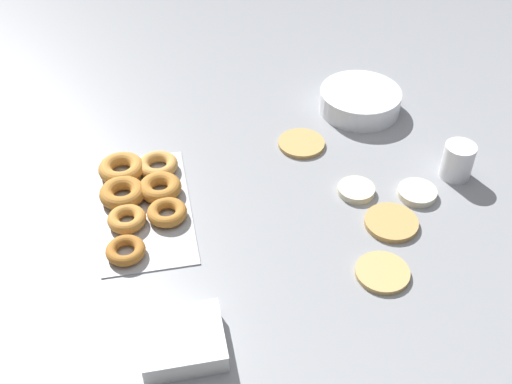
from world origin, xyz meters
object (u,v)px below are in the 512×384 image
(pancake_1, at_px, (416,191))
(pancake_2, at_px, (356,190))
(pancake_0, at_px, (382,273))
(pancake_3, at_px, (301,143))
(paper_cup, at_px, (458,161))
(container_stack, at_px, (183,341))
(pancake_4, at_px, (391,223))
(donut_tray, at_px, (140,195))
(batter_bowl, at_px, (360,100))

(pancake_1, relative_size, pancake_2, 1.05)
(pancake_0, xyz_separation_m, pancake_3, (-0.43, -0.05, -0.00))
(pancake_1, bearing_deg, paper_cup, 112.18)
(pancake_3, xyz_separation_m, container_stack, (0.52, -0.34, 0.02))
(pancake_2, relative_size, pancake_4, 0.73)
(pancake_0, relative_size, container_stack, 0.74)
(donut_tray, distance_m, paper_cup, 0.71)
(pancake_2, distance_m, pancake_3, 0.21)
(batter_bowl, xyz_separation_m, container_stack, (0.64, -0.53, -0.01))
(batter_bowl, bearing_deg, pancake_1, 3.73)
(pancake_2, bearing_deg, pancake_3, -158.14)
(batter_bowl, distance_m, paper_cup, 0.32)
(pancake_0, xyz_separation_m, pancake_1, (-0.21, 0.15, 0.00))
(pancake_0, relative_size, pancake_3, 0.95)
(paper_cup, bearing_deg, container_stack, -62.32)
(pancake_3, bearing_deg, batter_bowl, 122.76)
(pancake_3, bearing_deg, pancake_2, 21.86)
(paper_cup, bearing_deg, pancake_2, -86.57)
(pancake_4, height_order, batter_bowl, batter_bowl)
(pancake_4, bearing_deg, paper_cup, 122.46)
(pancake_1, distance_m, pancake_4, 0.12)
(pancake_3, xyz_separation_m, donut_tray, (0.13, -0.39, 0.01))
(donut_tray, xyz_separation_m, batter_bowl, (-0.24, 0.58, 0.01))
(pancake_0, bearing_deg, pancake_1, 143.86)
(pancake_2, bearing_deg, pancake_1, 76.69)
(pancake_4, bearing_deg, container_stack, -64.50)
(pancake_1, relative_size, paper_cup, 1.02)
(batter_bowl, bearing_deg, pancake_4, -8.83)
(donut_tray, bearing_deg, container_stack, 7.12)
(pancake_3, distance_m, paper_cup, 0.36)
(pancake_4, relative_size, container_stack, 0.79)
(paper_cup, bearing_deg, pancake_4, -57.54)
(pancake_0, bearing_deg, donut_tray, -124.14)
(batter_bowl, bearing_deg, container_stack, -39.46)
(pancake_3, bearing_deg, container_stack, -33.35)
(pancake_1, xyz_separation_m, donut_tray, (-0.10, -0.60, 0.01))
(pancake_4, bearing_deg, pancake_0, -26.86)
(container_stack, bearing_deg, batter_bowl, 140.54)
(pancake_1, height_order, donut_tray, donut_tray)
(pancake_0, relative_size, pancake_1, 1.24)
(container_stack, height_order, paper_cup, paper_cup)
(pancake_1, distance_m, pancake_2, 0.13)
(batter_bowl, height_order, container_stack, batter_bowl)
(pancake_3, height_order, container_stack, container_stack)
(pancake_3, bearing_deg, paper_cup, 60.72)
(pancake_1, height_order, pancake_2, same)
(pancake_0, bearing_deg, pancake_4, 153.14)
(batter_bowl, bearing_deg, pancake_0, -13.33)
(pancake_1, relative_size, batter_bowl, 0.41)
(donut_tray, bearing_deg, pancake_1, 80.97)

